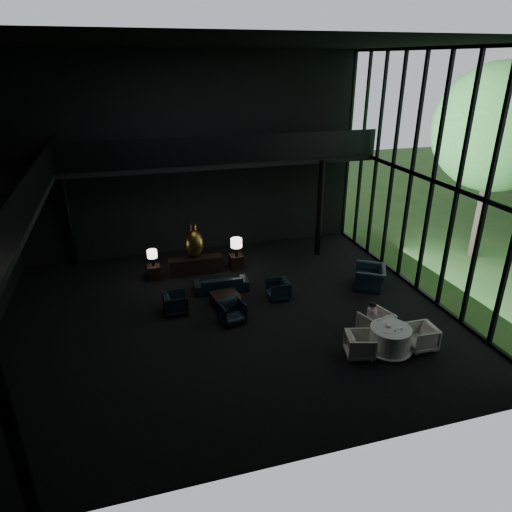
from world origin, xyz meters
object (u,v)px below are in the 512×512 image
object	(u,v)px
sofa	(221,282)
dining_chair_west	(360,344)
dining_table	(389,341)
bronze_urn	(194,243)
side_table_right	(236,262)
lounge_armchair_south	(232,311)
window_armchair	(371,272)
lounge_armchair_west	(176,302)
lounge_armchair_east	(278,289)
coffee_table	(226,300)
dining_chair_east	(421,336)
console	(196,265)
child	(372,312)
side_table_left	(154,272)
table_lamp_left	(152,254)
table_lamp_right	(236,244)
dining_chair_north	(376,322)

from	to	relation	value
sofa	dining_chair_west	bearing A→B (deg)	122.91
dining_table	dining_chair_west	xyz separation A→B (m)	(-0.92, 0.02, 0.06)
bronze_urn	side_table_right	world-z (taller)	bronze_urn
lounge_armchair_south	window_armchair	bearing A→B (deg)	-1.32
lounge_armchair_west	dining_table	world-z (taller)	lounge_armchair_west
bronze_urn	sofa	xyz separation A→B (m)	(0.63, -1.81, -0.87)
lounge_armchair_east	coffee_table	size ratio (longest dim) A/B	0.79
dining_chair_east	dining_chair_west	size ratio (longest dim) A/B	1.03
dining_table	dining_chair_east	size ratio (longest dim) A/B	1.63
dining_chair_west	console	bearing A→B (deg)	42.38
lounge_armchair_west	child	bearing A→B (deg)	-119.00
console	lounge_armchair_west	size ratio (longest dim) A/B	2.70
lounge_armchair_east	coffee_table	world-z (taller)	lounge_armchair_east
side_table_left	table_lamp_left	distance (m)	0.70
lounge_armchair_west	dining_chair_east	distance (m)	7.57
side_table_right	coffee_table	world-z (taller)	side_table_right
child	dining_chair_east	bearing A→B (deg)	132.99
table_lamp_right	dining_chair_east	world-z (taller)	table_lamp_right
window_armchair	child	xyz separation A→B (m)	(-1.51, -2.75, 0.17)
table_lamp_left	child	bearing A→B (deg)	-43.79
side_table_right	lounge_armchair_west	bearing A→B (deg)	-134.05
lounge_armchair_west	dining_chair_west	size ratio (longest dim) A/B	0.97
table_lamp_left	child	distance (m)	8.25
dining_chair_north	dining_chair_east	world-z (taller)	dining_chair_north
lounge_armchair_east	lounge_armchair_south	xyz separation A→B (m)	(-1.89, -1.07, 0.03)
dining_table	console	bearing A→B (deg)	123.70
console	lounge_armchair_east	bearing A→B (deg)	-49.46
table_lamp_left	child	xyz separation A→B (m)	(5.96, -5.71, -0.21)
side_table_right	lounge_armchair_east	distance (m)	2.92
table_lamp_right	window_armchair	distance (m)	5.15
dining_chair_north	bronze_urn	bearing A→B (deg)	-70.59
lounge_armchair_west	table_lamp_right	bearing A→B (deg)	-46.29
coffee_table	dining_chair_west	distance (m)	4.82
sofa	side_table_left	bearing A→B (deg)	-33.97
lounge_armchair_west	child	distance (m)	6.19
dining_chair_east	bronze_urn	bearing A→B (deg)	-140.26
side_table_right	side_table_left	bearing A→B (deg)	-179.64
table_lamp_left	sofa	distance (m)	2.87
table_lamp_left	coffee_table	bearing A→B (deg)	-52.77
bronze_urn	table_lamp_right	distance (m)	1.62
bronze_urn	lounge_armchair_south	world-z (taller)	bronze_urn
sofa	lounge_armchair_south	xyz separation A→B (m)	(-0.12, -2.20, 0.03)
window_armchair	dining_chair_east	size ratio (longest dim) A/B	1.67
window_armchair	dining_chair_west	world-z (taller)	window_armchair
table_lamp_left	lounge_armchair_west	xyz separation A→B (m)	(0.48, -2.83, -0.58)
lounge_armchair_west	lounge_armchair_south	size ratio (longest dim) A/B	1.00
dining_chair_north	dining_chair_west	bearing A→B (deg)	23.32
dining_chair_north	dining_chair_west	size ratio (longest dim) A/B	1.21
lounge_armchair_south	bronze_urn	bearing A→B (deg)	85.85
coffee_table	dining_chair_east	xyz separation A→B (m)	(4.80, -3.94, 0.20)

